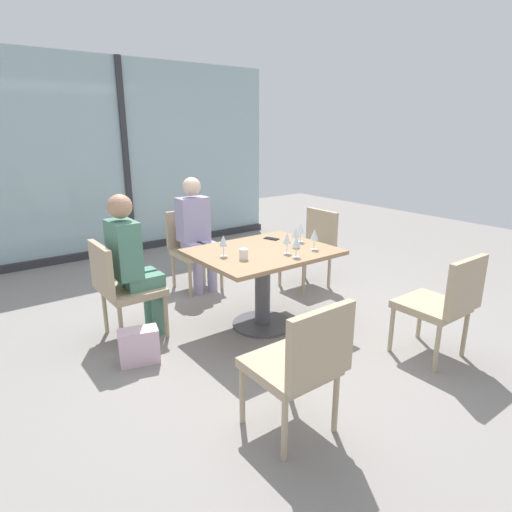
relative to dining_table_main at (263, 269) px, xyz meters
name	(u,v)px	position (x,y,z in m)	size (l,w,h in m)	color
ground_plane	(262,325)	(0.00, 0.00, -0.55)	(12.00, 12.00, 0.00)	gray
window_wall_backdrop	(126,169)	(0.00, 3.20, 0.66)	(4.76, 0.10, 2.70)	#9CB7BC
dining_table_main	(263,269)	(0.00, 0.00, 0.00)	(1.20, 0.95, 0.73)	#997551
chair_far_left	(121,285)	(-1.11, 0.52, -0.05)	(0.50, 0.46, 0.87)	tan
chair_near_window	(192,244)	(0.00, 1.32, -0.05)	(0.46, 0.51, 0.87)	tan
chair_far_right	(312,244)	(1.11, 0.52, -0.05)	(0.50, 0.46, 0.87)	tan
chair_front_left	(301,362)	(-0.74, -1.32, -0.05)	(0.46, 0.50, 0.87)	tan
chair_front_right	(444,301)	(0.74, -1.32, -0.05)	(0.46, 0.50, 0.87)	tan
person_far_left	(132,259)	(-1.00, 0.52, 0.15)	(0.39, 0.34, 1.26)	#4C7F6B
person_near_window	(196,229)	(0.00, 1.21, 0.15)	(0.34, 0.39, 1.26)	#9E93B7
wine_glass_0	(301,228)	(0.45, 0.01, 0.31)	(0.07, 0.07, 0.18)	silver
wine_glass_1	(296,233)	(0.30, -0.10, 0.31)	(0.07, 0.07, 0.18)	silver
wine_glass_2	(314,235)	(0.38, -0.26, 0.31)	(0.07, 0.07, 0.18)	silver
wine_glass_3	(287,239)	(0.10, -0.21, 0.31)	(0.07, 0.07, 0.18)	silver
wine_glass_4	(296,242)	(0.09, -0.34, 0.31)	(0.07, 0.07, 0.18)	silver
wine_glass_5	(223,241)	(-0.38, 0.04, 0.31)	(0.07, 0.07, 0.18)	silver
coffee_cup	(244,254)	(-0.30, -0.13, 0.23)	(0.08, 0.08, 0.09)	white
cell_phone_on_table	(271,239)	(0.31, 0.26, 0.19)	(0.07, 0.14, 0.01)	black
handbag_0	(139,346)	(-1.18, 0.05, -0.41)	(0.30, 0.16, 0.28)	beige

